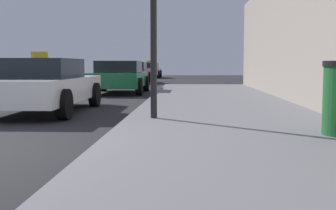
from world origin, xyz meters
The scene contains 5 objects.
sidewalk centered at (4.00, 0.00, 0.07)m, with size 4.00×32.00×0.15m, color slate.
car_white centered at (-0.28, 4.55, 0.65)m, with size 2.03×4.49×1.43m.
car_green centered at (0.44, 11.41, 0.65)m, with size 2.05×4.06×1.27m.
car_red centered at (-0.27, 20.82, 0.65)m, with size 2.00×4.08×1.27m.
car_silver centered at (-0.20, 30.76, 0.65)m, with size 1.94×4.01×1.43m.
Camera 1 is at (3.18, -5.52, 1.14)m, focal length 46.21 mm.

